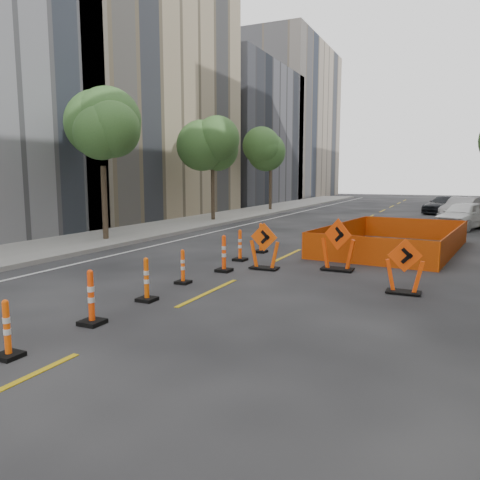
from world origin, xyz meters
The scene contains 22 objects.
ground_plane centered at (0.00, 0.00, 0.00)m, with size 140.00×140.00×0.00m, color black.
sidewalk_left centered at (-9.00, 12.00, 0.07)m, with size 4.00×90.00×0.15m, color gray.
bld_left_c centered at (-17.00, 20.80, 13.00)m, with size 12.00×18.00×26.00m, color tan.
bld_left_d centered at (-17.00, 39.20, 7.00)m, with size 12.00×16.00×14.00m, color #4C4C51.
bld_left_e centered at (-17.00, 55.60, 10.00)m, with size 12.00×20.00×20.00m, color gray.
tree_l_b centered at (-8.40, 10.00, 4.53)m, with size 2.80×2.80×5.95m.
tree_l_c centered at (-8.40, 20.00, 4.53)m, with size 2.80×2.80×5.95m.
tree_l_d centered at (-8.40, 30.00, 4.53)m, with size 2.80×2.80×5.95m.
channelizer_2 centered at (-0.88, -1.05, 0.48)m, with size 0.38×0.38×0.96m, color #F3530A, non-canonical shape.
channelizer_3 centered at (-0.86, 0.82, 0.55)m, with size 0.43×0.43×1.09m, color #F0410A, non-canonical shape.
channelizer_4 centered at (-0.92, 2.70, 0.51)m, with size 0.41×0.41×1.03m, color #DC5409, non-canonical shape.
channelizer_5 centered at (-1.10, 4.57, 0.47)m, with size 0.37×0.37×0.93m, color #FF520A, non-canonical shape.
channelizer_6 centered at (-0.80, 6.45, 0.56)m, with size 0.44×0.44×1.12m, color #F7440A, non-canonical shape.
channelizer_7 centered at (-1.14, 8.32, 0.54)m, with size 0.42×0.42×1.08m, color #E64809, non-canonical shape.
channelizer_8 centered at (-1.14, 10.20, 0.56)m, with size 0.44×0.44×1.12m, color #F44D0A, non-canonical shape.
chevron_sign_left centered at (0.17, 7.29, 0.73)m, with size 0.97×0.58×1.45m, color #DE4909, non-canonical shape.
chevron_sign_center centered at (2.28, 8.05, 0.80)m, with size 1.07×0.64×1.61m, color #E53F09, non-canonical shape.
chevron_sign_right centered at (4.42, 5.92, 0.68)m, with size 0.91×0.55×1.37m, color #F8460A, non-canonical shape.
safety_fence centered at (3.33, 13.04, 0.47)m, with size 4.43×7.54×0.94m, color #FF540D, non-canonical shape.
parked_car_near centered at (5.89, 22.11, 0.75)m, with size 1.78×4.41×1.50m, color white.
parked_car_mid centered at (5.92, 27.73, 0.75)m, with size 1.60×4.58×1.51m, color #A7A6AC.
parked_car_far centered at (4.70, 32.95, 0.68)m, with size 1.90×4.66×1.35m, color black.
Camera 1 is at (5.47, -5.99, 2.89)m, focal length 35.00 mm.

